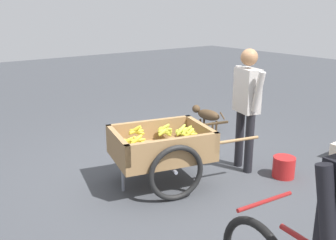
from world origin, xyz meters
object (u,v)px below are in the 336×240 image
Objects in this scene: dog at (207,115)px; plastic_bucket at (284,167)px; fruit_cart at (162,149)px; vendor_person at (247,100)px.

dog is 2.44× the size of plastic_bucket.
dog is at bearing -104.93° from plastic_bucket.
fruit_cart is at bearing 33.64° from dog.
fruit_cart is 2.68× the size of dog.
plastic_bucket is at bearing 150.11° from fruit_cart.
plastic_bucket is at bearing 113.81° from vendor_person.
dog is (-0.74, -1.51, -0.66)m from vendor_person.
vendor_person is at bearing -66.19° from plastic_bucket.
dog is 2.06m from plastic_bucket.
vendor_person is (-1.11, 0.28, 0.49)m from fruit_cart.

